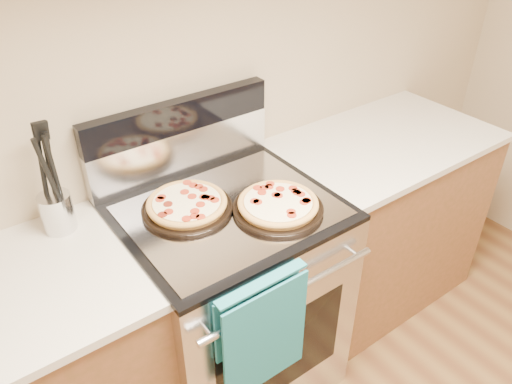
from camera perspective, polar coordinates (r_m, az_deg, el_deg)
wall_back at (r=1.86m, az=-9.97°, el=14.32°), size 4.00×0.00×4.00m
range_body at (r=2.09m, az=-2.97°, el=-12.26°), size 0.76×0.68×0.90m
oven_window at (r=1.92m, az=2.88°, el=-18.11°), size 0.56×0.01×0.40m
cooktop at (r=1.79m, az=-3.39°, el=-2.00°), size 0.76×0.68×0.02m
backsplash_lower at (r=1.97m, az=-8.47°, el=4.67°), size 0.76×0.06×0.18m
backsplash_upper at (r=1.90m, az=-8.85°, el=8.62°), size 0.76×0.06×0.12m
oven_handle at (r=1.63m, az=4.13°, el=-11.40°), size 0.70×0.03×0.03m
dish_towel at (r=1.65m, az=0.66°, el=-15.61°), size 0.32×0.05×0.42m
foil_sheet at (r=1.76m, az=-2.87°, el=-2.12°), size 0.70×0.55×0.01m
cabinet_right at (r=2.57m, az=13.22°, el=-3.35°), size 1.00×0.62×0.88m
countertop_right at (r=2.33m, az=14.65°, el=5.60°), size 1.02×0.64×0.03m
pepperoni_pizza_back at (r=1.76m, az=-7.89°, el=-1.49°), size 0.39×0.39×0.04m
pepperoni_pizza_front at (r=1.75m, az=2.53°, el=-1.54°), size 0.38×0.38×0.04m
utensil_crock at (r=1.79m, az=-21.76°, el=-2.17°), size 0.14×0.14×0.13m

